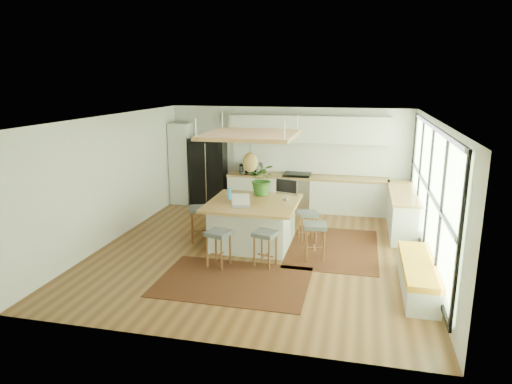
% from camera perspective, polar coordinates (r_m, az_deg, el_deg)
% --- Properties ---
extents(floor, '(7.00, 7.00, 0.00)m').
position_cam_1_polar(floor, '(9.53, 0.50, -7.21)').
color(floor, '#523117').
rests_on(floor, ground).
extents(ceiling, '(7.00, 7.00, 0.00)m').
position_cam_1_polar(ceiling, '(8.92, 0.53, 9.20)').
color(ceiling, white).
rests_on(ceiling, ground).
extents(wall_back, '(6.50, 0.00, 6.50)m').
position_cam_1_polar(wall_back, '(12.50, 4.01, 4.29)').
color(wall_back, silver).
rests_on(wall_back, ground).
extents(wall_front, '(6.50, 0.00, 6.50)m').
position_cam_1_polar(wall_front, '(5.90, -6.93, -6.86)').
color(wall_front, silver).
rests_on(wall_front, ground).
extents(wall_left, '(0.00, 7.00, 7.00)m').
position_cam_1_polar(wall_left, '(10.31, -17.41, 1.62)').
color(wall_left, silver).
rests_on(wall_left, ground).
extents(wall_right, '(0.00, 7.00, 7.00)m').
position_cam_1_polar(wall_right, '(9.02, 21.11, -0.39)').
color(wall_right, silver).
rests_on(wall_right, ground).
extents(window_wall, '(0.10, 6.20, 2.60)m').
position_cam_1_polar(window_wall, '(9.00, 20.95, -0.07)').
color(window_wall, black).
rests_on(window_wall, wall_right).
extents(pantry, '(0.55, 0.60, 2.25)m').
position_cam_1_polar(pantry, '(13.02, -9.18, 3.53)').
color(pantry, silver).
rests_on(pantry, floor).
extents(back_counter_base, '(4.20, 0.60, 0.88)m').
position_cam_1_polar(back_counter_base, '(12.30, 6.23, -0.25)').
color(back_counter_base, silver).
rests_on(back_counter_base, floor).
extents(back_counter_top, '(4.24, 0.64, 0.05)m').
position_cam_1_polar(back_counter_top, '(12.20, 6.29, 1.85)').
color(back_counter_top, olive).
rests_on(back_counter_top, back_counter_base).
extents(backsplash, '(4.20, 0.02, 0.80)m').
position_cam_1_polar(backsplash, '(12.41, 6.51, 4.16)').
color(backsplash, white).
rests_on(backsplash, wall_back).
extents(upper_cabinets, '(4.20, 0.34, 0.70)m').
position_cam_1_polar(upper_cabinets, '(12.14, 6.52, 7.76)').
color(upper_cabinets, silver).
rests_on(upper_cabinets, wall_back).
extents(range, '(0.76, 0.62, 1.00)m').
position_cam_1_polar(range, '(12.32, 5.08, 0.08)').
color(range, '#A5A5AA').
rests_on(range, floor).
extents(right_counter_base, '(0.60, 2.50, 0.88)m').
position_cam_1_polar(right_counter_base, '(11.13, 17.73, -2.36)').
color(right_counter_base, silver).
rests_on(right_counter_base, floor).
extents(right_counter_top, '(0.64, 2.54, 0.05)m').
position_cam_1_polar(right_counter_top, '(11.02, 17.91, -0.06)').
color(right_counter_top, olive).
rests_on(right_counter_top, right_counter_base).
extents(window_bench, '(0.52, 2.00, 0.50)m').
position_cam_1_polar(window_bench, '(8.19, 19.44, -9.80)').
color(window_bench, silver).
rests_on(window_bench, floor).
extents(ceiling_panel, '(1.86, 1.86, 0.80)m').
position_cam_1_polar(ceiling_panel, '(9.45, -0.73, 5.49)').
color(ceiling_panel, olive).
rests_on(ceiling_panel, ceiling).
extents(rug_near, '(2.60, 1.80, 0.01)m').
position_cam_1_polar(rug_near, '(8.14, -2.87, -11.02)').
color(rug_near, black).
rests_on(rug_near, floor).
extents(rug_right, '(1.80, 2.60, 0.01)m').
position_cam_1_polar(rug_right, '(9.76, 9.59, -6.85)').
color(rug_right, black).
rests_on(rug_right, floor).
extents(fridge, '(0.99, 0.81, 1.87)m').
position_cam_1_polar(fridge, '(12.76, -5.85, 2.50)').
color(fridge, black).
rests_on(fridge, floor).
extents(island, '(1.85, 1.85, 0.93)m').
position_cam_1_polar(island, '(9.72, -0.37, -3.87)').
color(island, olive).
rests_on(island, floor).
extents(stool_near_left, '(0.49, 0.49, 0.69)m').
position_cam_1_polar(stool_near_left, '(8.65, -4.66, -6.99)').
color(stool_near_left, '#404447').
rests_on(stool_near_left, floor).
extents(stool_near_right, '(0.49, 0.49, 0.68)m').
position_cam_1_polar(stool_near_right, '(8.63, 1.17, -6.98)').
color(stool_near_right, '#404447').
rests_on(stool_near_right, floor).
extents(stool_right_front, '(0.49, 0.49, 0.73)m').
position_cam_1_polar(stool_right_front, '(9.01, 7.32, -6.19)').
color(stool_right_front, '#404447').
rests_on(stool_right_front, floor).
extents(stool_right_back, '(0.51, 0.51, 0.67)m').
position_cam_1_polar(stool_right_back, '(9.95, 6.42, -4.20)').
color(stool_right_back, '#404447').
rests_on(stool_right_back, floor).
extents(stool_left_side, '(0.58, 0.58, 0.76)m').
position_cam_1_polar(stool_left_side, '(10.00, -6.95, -4.12)').
color(stool_left_side, '#404447').
rests_on(stool_left_side, floor).
extents(laptop, '(0.44, 0.46, 0.26)m').
position_cam_1_polar(laptop, '(9.19, -1.86, -1.13)').
color(laptop, '#A5A5AA').
rests_on(laptop, island).
extents(monitor, '(0.54, 0.32, 0.47)m').
position_cam_1_polar(monitor, '(9.67, 3.83, 0.47)').
color(monitor, '#A5A5AA').
rests_on(monitor, island).
extents(microwave, '(0.57, 0.36, 0.36)m').
position_cam_1_polar(microwave, '(12.38, -0.64, 3.08)').
color(microwave, '#A5A5AA').
rests_on(microwave, back_counter_top).
extents(island_plant, '(0.67, 0.74, 0.56)m').
position_cam_1_polar(island_plant, '(10.09, 0.84, 1.19)').
color(island_plant, '#1E4C19').
rests_on(island_plant, island).
extents(island_bowl, '(0.25, 0.25, 0.05)m').
position_cam_1_polar(island_bowl, '(10.08, -3.07, -0.34)').
color(island_bowl, white).
rests_on(island_bowl, island).
extents(island_bottle_0, '(0.07, 0.07, 0.19)m').
position_cam_1_polar(island_bottle_0, '(9.79, -3.37, -0.34)').
color(island_bottle_0, '#3792DC').
rests_on(island_bottle_0, island).
extents(island_bottle_1, '(0.07, 0.07, 0.19)m').
position_cam_1_polar(island_bottle_1, '(9.52, -2.92, -0.76)').
color(island_bottle_1, silver).
rests_on(island_bottle_1, island).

